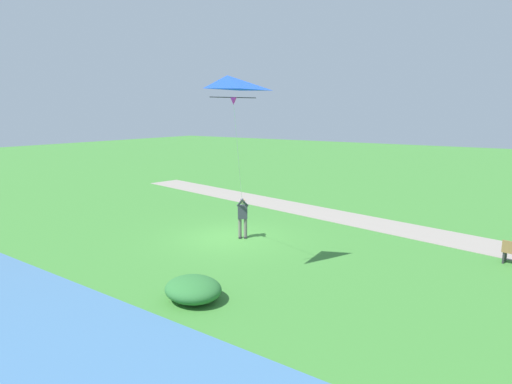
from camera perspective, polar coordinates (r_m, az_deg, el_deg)
ground_plane at (r=18.32m, az=-3.35°, el=-6.24°), size 120.00×120.00×0.00m
walkway_path at (r=22.49m, az=10.67°, el=-3.19°), size 7.58×31.96×0.02m
person_kite_flyer at (r=18.02m, az=-1.82°, el=-3.06°), size 0.62×0.54×1.83m
flying_kite at (r=13.48m, az=-3.78°, el=13.32°), size 4.12×2.58×4.53m
lakeside_shrub at (r=12.53m, az=-8.51°, el=-12.88°), size 1.51×1.73×0.68m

